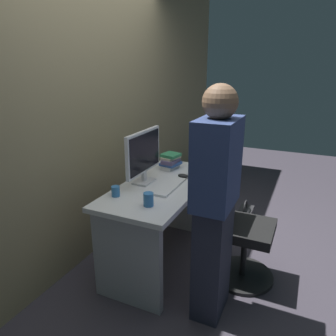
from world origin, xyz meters
name	(u,v)px	position (x,y,z in m)	size (l,w,h in m)	color
ground_plane	(163,259)	(0.00, 0.00, 0.00)	(9.00, 9.00, 0.00)	#3D3842
wall_back	(88,93)	(0.00, 0.73, 1.50)	(6.40, 0.10, 3.00)	#8C7F5B
desk	(163,209)	(0.00, 0.00, 0.52)	(1.35, 0.64, 0.76)	white
office_chair	(239,231)	(0.05, -0.67, 0.43)	(0.52, 0.52, 0.94)	black
person_at_desk	(215,206)	(-0.42, -0.59, 0.84)	(0.40, 0.24, 1.64)	#262838
monitor	(144,154)	(-0.04, 0.16, 1.02)	(0.54, 0.14, 0.46)	silver
keyboard	(169,187)	(-0.06, -0.09, 0.77)	(0.43, 0.13, 0.02)	white
mouse	(183,176)	(0.22, -0.10, 0.78)	(0.06, 0.10, 0.03)	black
cup_near_keyboard	(148,199)	(-0.44, -0.10, 0.81)	(0.07, 0.07, 0.10)	#3372B2
cup_by_monitor	(116,191)	(-0.40, 0.22, 0.80)	(0.07, 0.07, 0.08)	#3372B2
book_stack	(171,161)	(0.40, 0.11, 0.84)	(0.22, 0.19, 0.15)	white
cell_phone	(200,169)	(0.50, -0.17, 0.76)	(0.07, 0.14, 0.01)	black
handbag	(244,221)	(0.81, -0.58, 0.14)	(0.34, 0.14, 0.38)	#262628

